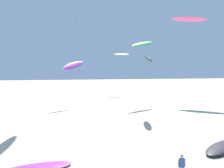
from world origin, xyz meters
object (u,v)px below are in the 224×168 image
Objects in this scene: flying_kite_1 at (149,59)px; flying_kite_4 at (143,44)px; flying_kite_2 at (121,54)px; grounded_kite_1 at (36,168)px; grounded_kite_0 at (223,147)px; flying_kite_3 at (73,65)px; person_mid_field at (182,166)px; flying_kite_6 at (188,19)px.

flying_kite_1 is 14.12m from flying_kite_4.
flying_kite_2 reaches higher than grounded_kite_1.
grounded_kite_0 is at bearing 3.65° from grounded_kite_1.
grounded_kite_1 is at bearing -97.69° from flying_kite_3.
flying_kite_4 is at bearing -89.60° from flying_kite_2.
flying_kite_1 is 5.65× the size of person_mid_field.
flying_kite_3 is 29.89m from flying_kite_6.
flying_kite_6 is 11.79× the size of person_mid_field.
grounded_kite_1 is (-31.46, -34.65, -18.90)m from flying_kite_6.
flying_kite_3 is 5.39× the size of person_mid_field.
grounded_kite_0 is (0.50, -17.52, -8.62)m from flying_kite_1.
flying_kite_3 is 34.86m from person_mid_field.
flying_kite_3 is 0.67× the size of flying_kite_4.
flying_kite_1 is 1.61× the size of grounded_kite_0.
flying_kite_4 is (0.13, -19.20, 1.13)m from flying_kite_2.
grounded_kite_1 is at bearing -132.24° from flying_kite_6.
flying_kite_6 is at bearing 65.37° from grounded_kite_0.
flying_kite_2 is 1.29× the size of flying_kite_3.
flying_kite_4 is 38.37m from person_mid_field.
flying_kite_4 is at bearing 84.10° from grounded_kite_0.
flying_kite_4 is 39.06m from grounded_kite_1.
grounded_kite_0 reaches higher than grounded_kite_1.
flying_kite_2 is at bearing 90.40° from flying_kite_4.
flying_kite_6 is (12.25, 3.00, 6.42)m from flying_kite_4.
grounded_kite_0 is (11.97, -29.10, -7.74)m from flying_kite_3.
grounded_kite_0 is at bearing -88.38° from flying_kite_1.
flying_kite_3 is (-11.48, 11.58, -0.88)m from flying_kite_1.
flying_kite_4 is (3.66, 13.11, 3.79)m from flying_kite_1.
flying_kite_1 is 32.60m from flying_kite_2.
flying_kite_4 is 0.69× the size of flying_kite_6.
flying_kite_3 is (-15.00, -20.72, -3.54)m from flying_kite_2.
grounded_kite_1 is at bearing -176.35° from grounded_kite_0.
flying_kite_3 is at bearing 112.36° from grounded_kite_0.
flying_kite_3 reaches higher than person_mid_field.
flying_kite_6 is 41.51m from grounded_kite_0.
flying_kite_4 reaches higher than person_mid_field.
person_mid_field is (-9.71, -35.24, -11.67)m from flying_kite_4.
flying_kite_1 is 24.84m from flying_kite_6.
flying_kite_6 is 3.36× the size of grounded_kite_0.
flying_kite_6 is at bearing 9.38° from flying_kite_3.
flying_kite_4 reaches higher than flying_kite_2.
grounded_kite_1 is (-19.07, -50.85, -11.35)m from flying_kite_2.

